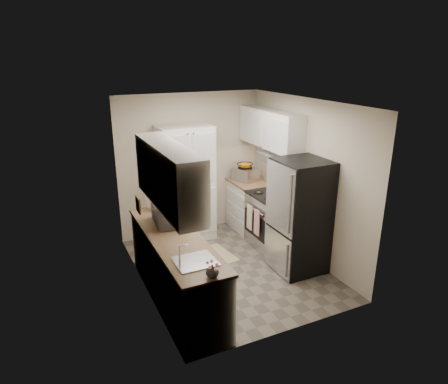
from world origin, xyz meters
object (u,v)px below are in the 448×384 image
object	(u,v)px
refrigerator	(300,216)
wine_bottle	(153,202)
pantry_cabinet	(186,184)
microwave	(169,212)
toaster_oven	(245,174)
electric_range	(272,220)

from	to	relation	value
refrigerator	wine_bottle	world-z (taller)	refrigerator
wine_bottle	pantry_cabinet	bearing A→B (deg)	45.07
pantry_cabinet	microwave	bearing A→B (deg)	-118.57
pantry_cabinet	refrigerator	world-z (taller)	pantry_cabinet
microwave	wine_bottle	distance (m)	0.52
toaster_oven	electric_range	bearing A→B (deg)	-106.05
wine_bottle	toaster_oven	size ratio (longest dim) A/B	0.69
electric_range	refrigerator	world-z (taller)	refrigerator
electric_range	refrigerator	size ratio (longest dim) A/B	0.66
electric_range	microwave	size ratio (longest dim) A/B	1.96
microwave	refrigerator	bearing A→B (deg)	-98.49
electric_range	toaster_oven	world-z (taller)	toaster_oven
microwave	toaster_oven	bearing A→B (deg)	-51.09
pantry_cabinet	electric_range	world-z (taller)	pantry_cabinet
refrigerator	toaster_oven	world-z (taller)	refrigerator
pantry_cabinet	refrigerator	bearing A→B (deg)	-56.54
microwave	wine_bottle	bearing A→B (deg)	13.57
electric_range	microwave	bearing A→B (deg)	-168.64
pantry_cabinet	microwave	distance (m)	1.49
microwave	toaster_oven	size ratio (longest dim) A/B	1.39
wine_bottle	microwave	bearing A→B (deg)	-80.77
pantry_cabinet	toaster_oven	size ratio (longest dim) A/B	4.83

